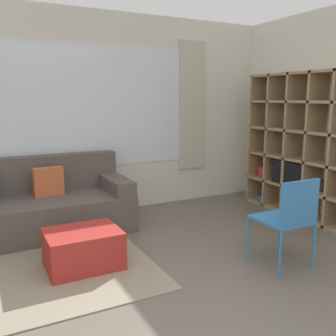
# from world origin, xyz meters

# --- Properties ---
(wall_back) EXTENTS (6.91, 0.11, 2.70)m
(wall_back) POSITION_xyz_m (0.00, 3.40, 1.36)
(wall_back) COLOR silver
(wall_back) RESTS_ON ground_plane
(shelving_unit) EXTENTS (0.38, 1.84, 1.90)m
(shelving_unit) POSITION_xyz_m (2.69, 2.00, 0.94)
(shelving_unit) COLOR silver
(shelving_unit) RESTS_ON ground_plane
(couch_main) EXTENTS (2.10, 0.94, 0.87)m
(couch_main) POSITION_xyz_m (-0.62, 2.89, 0.31)
(couch_main) COLOR #564C47
(couch_main) RESTS_ON ground_plane
(ottoman) EXTENTS (0.67, 0.53, 0.36)m
(ottoman) POSITION_xyz_m (-0.40, 1.73, 0.18)
(ottoman) COLOR #A82823
(ottoman) RESTS_ON ground_plane
(folding_chair) EXTENTS (0.44, 0.46, 0.86)m
(folding_chair) POSITION_xyz_m (1.28, 0.84, 0.52)
(folding_chair) COLOR #3375B7
(folding_chair) RESTS_ON ground_plane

